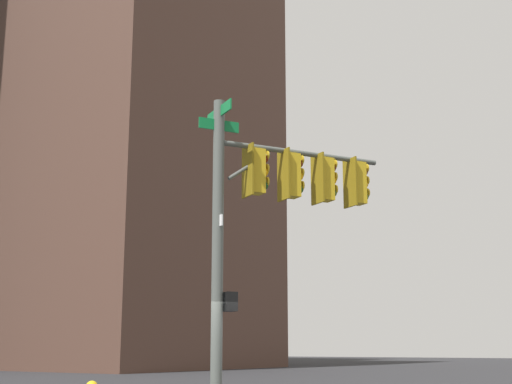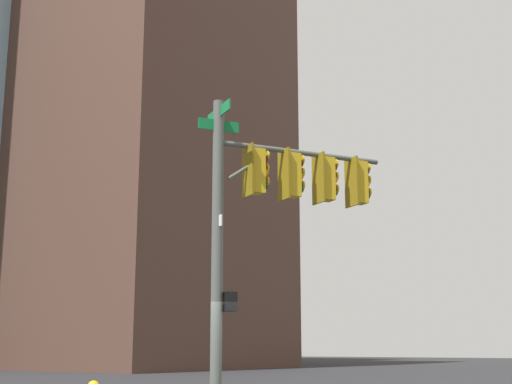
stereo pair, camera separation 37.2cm
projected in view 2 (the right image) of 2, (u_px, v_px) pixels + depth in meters
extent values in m
cylinder|color=#4C514C|center=(217.00, 257.00, 15.11)|extent=(0.24, 0.24, 6.87)
cylinder|color=#4C514C|center=(301.00, 153.00, 16.48)|extent=(3.59, 2.18, 0.12)
cylinder|color=#4C514C|center=(249.00, 166.00, 15.85)|extent=(0.94, 0.60, 0.75)
cube|color=#0F6B33|center=(219.00, 112.00, 15.78)|extent=(0.67, 1.11, 0.24)
cube|color=#0F6B33|center=(219.00, 125.00, 15.72)|extent=(0.83, 0.50, 0.24)
cube|color=white|center=(218.00, 222.00, 15.27)|extent=(0.25, 0.40, 0.24)
cube|color=gold|center=(256.00, 172.00, 15.89)|extent=(0.47, 0.47, 1.00)
cube|color=#775E0F|center=(248.00, 171.00, 15.81)|extent=(0.31, 0.49, 1.16)
sphere|color=#470A07|center=(264.00, 159.00, 16.03)|extent=(0.20, 0.20, 0.20)
cylinder|color=gold|center=(267.00, 156.00, 16.08)|extent=(0.15, 0.22, 0.23)
sphere|color=#F29E0C|center=(264.00, 172.00, 15.97)|extent=(0.20, 0.20, 0.20)
cylinder|color=gold|center=(267.00, 169.00, 16.02)|extent=(0.15, 0.22, 0.23)
sphere|color=#0A3819|center=(264.00, 186.00, 15.91)|extent=(0.20, 0.20, 0.20)
cylinder|color=gold|center=(267.00, 182.00, 15.95)|extent=(0.15, 0.22, 0.23)
cube|color=gold|center=(291.00, 175.00, 16.25)|extent=(0.47, 0.47, 1.00)
cube|color=#775E0F|center=(284.00, 175.00, 16.17)|extent=(0.31, 0.49, 1.16)
sphere|color=#470A07|center=(299.00, 164.00, 16.40)|extent=(0.20, 0.20, 0.20)
cylinder|color=gold|center=(302.00, 160.00, 16.44)|extent=(0.15, 0.22, 0.23)
sphere|color=#F29E0C|center=(299.00, 176.00, 16.33)|extent=(0.20, 0.20, 0.20)
cylinder|color=gold|center=(302.00, 173.00, 16.38)|extent=(0.15, 0.22, 0.23)
sphere|color=#0A3819|center=(300.00, 189.00, 16.27)|extent=(0.20, 0.20, 0.20)
cylinder|color=gold|center=(302.00, 186.00, 16.32)|extent=(0.15, 0.22, 0.23)
cube|color=gold|center=(326.00, 179.00, 16.61)|extent=(0.47, 0.47, 1.00)
cube|color=#775E0F|center=(318.00, 178.00, 16.54)|extent=(0.31, 0.49, 1.16)
sphere|color=#470A07|center=(333.00, 168.00, 16.76)|extent=(0.20, 0.20, 0.20)
cylinder|color=gold|center=(335.00, 164.00, 16.81)|extent=(0.15, 0.22, 0.23)
sphere|color=#F29E0C|center=(333.00, 180.00, 16.70)|extent=(0.20, 0.20, 0.20)
cylinder|color=gold|center=(336.00, 177.00, 16.74)|extent=(0.15, 0.22, 0.23)
sphere|color=#0A3819|center=(334.00, 193.00, 16.63)|extent=(0.20, 0.20, 0.20)
cylinder|color=gold|center=(336.00, 189.00, 16.68)|extent=(0.15, 0.22, 0.23)
cube|color=gold|center=(358.00, 183.00, 16.98)|extent=(0.47, 0.47, 1.00)
cube|color=#775E0F|center=(351.00, 182.00, 16.90)|extent=(0.31, 0.49, 1.16)
sphere|color=#470A07|center=(365.00, 171.00, 17.13)|extent=(0.20, 0.20, 0.20)
cylinder|color=gold|center=(367.00, 168.00, 17.17)|extent=(0.15, 0.22, 0.23)
sphere|color=#F29E0C|center=(366.00, 184.00, 17.06)|extent=(0.20, 0.20, 0.20)
cylinder|color=gold|center=(368.00, 180.00, 17.11)|extent=(0.15, 0.22, 0.23)
sphere|color=#0A3819|center=(366.00, 196.00, 17.00)|extent=(0.20, 0.20, 0.20)
cylinder|color=gold|center=(368.00, 193.00, 17.04)|extent=(0.15, 0.22, 0.23)
cube|color=black|center=(229.00, 302.00, 15.03)|extent=(0.40, 0.44, 0.40)
cube|color=#EA5914|center=(235.00, 302.00, 15.08)|extent=(0.14, 0.23, 0.28)
cube|color=#4C3328|center=(145.00, 118.00, 60.65)|extent=(19.70, 18.22, 41.01)
cube|color=#4C3328|center=(89.00, 165.00, 66.05)|extent=(17.44, 16.54, 35.92)
cube|color=#4C3328|center=(106.00, 198.00, 80.64)|extent=(23.62, 18.76, 35.84)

